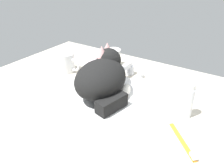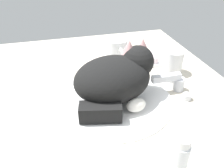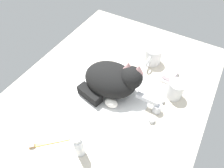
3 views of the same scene
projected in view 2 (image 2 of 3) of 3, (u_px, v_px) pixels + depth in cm
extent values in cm
cube|color=beige|center=(112.00, 104.00, 70.77)|extent=(110.00, 82.50, 3.00)
cylinder|color=white|center=(112.00, 99.00, 69.79)|extent=(36.12, 36.12, 0.65)
cylinder|color=silver|center=(179.00, 84.00, 73.56)|extent=(3.60, 3.60, 4.20)
cube|color=silver|center=(166.00, 78.00, 70.88)|extent=(2.00, 9.46, 2.00)
cylinder|color=silver|center=(170.00, 79.00, 78.62)|extent=(2.80, 2.80, 1.80)
cylinder|color=silver|center=(187.00, 97.00, 69.79)|extent=(2.80, 2.80, 1.80)
ellipsoid|color=black|center=(112.00, 79.00, 66.08)|extent=(19.13, 24.16, 13.21)
sphere|color=black|center=(138.00, 61.00, 67.65)|extent=(10.51, 10.51, 9.58)
ellipsoid|color=white|center=(132.00, 68.00, 68.14)|extent=(5.88, 6.73, 5.27)
cone|color=#DB9E9E|center=(129.00, 47.00, 66.15)|extent=(4.73, 4.73, 4.31)
cone|color=#DB9E9E|center=(143.00, 45.00, 67.43)|extent=(4.73, 4.73, 4.31)
cube|color=black|center=(101.00, 112.00, 60.55)|extent=(6.80, 11.97, 4.49)
ellipsoid|color=white|center=(136.00, 105.00, 63.36)|extent=(4.15, 5.94, 4.04)
cylinder|color=white|center=(117.00, 50.00, 90.97)|extent=(8.32, 8.32, 8.55)
torus|color=white|center=(121.00, 55.00, 86.59)|extent=(5.79, 1.00, 5.79)
cylinder|color=white|center=(173.00, 62.00, 82.15)|extent=(6.84, 6.84, 8.36)
cube|color=white|center=(149.00, 61.00, 90.65)|extent=(9.00, 6.40, 1.20)
cube|color=silver|center=(149.00, 57.00, 89.76)|extent=(7.98, 5.92, 2.13)
cylinder|color=white|center=(178.00, 164.00, 43.94)|extent=(3.23, 3.23, 10.06)
cylinder|color=white|center=(178.00, 166.00, 44.21)|extent=(3.29, 3.29, 2.51)
cylinder|color=white|center=(183.00, 142.00, 40.76)|extent=(2.74, 2.74, 1.80)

